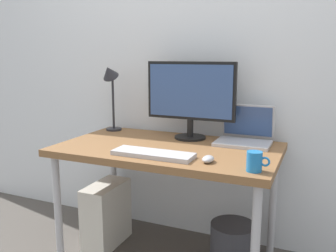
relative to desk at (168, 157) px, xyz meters
name	(u,v)px	position (x,y,z in m)	size (l,w,h in m)	color
back_wall	(194,48)	(0.00, 0.43, 0.63)	(4.40, 0.04, 2.60)	silver
desk	(168,157)	(0.00, 0.00, 0.00)	(1.27, 0.74, 0.73)	brown
monitor	(190,95)	(0.05, 0.24, 0.34)	(0.58, 0.20, 0.49)	black
laptop	(245,134)	(0.40, 0.25, 0.12)	(0.32, 0.26, 0.23)	#B2B2B7
desk_lamp	(110,82)	(-0.54, 0.24, 0.41)	(0.11, 0.16, 0.48)	#232328
keyboard	(153,154)	(0.01, -0.23, 0.08)	(0.44, 0.14, 0.02)	#B2B2B7
mouse	(208,159)	(0.31, -0.22, 0.08)	(0.06, 0.09, 0.03)	#B2B2B7
coffee_mug	(255,161)	(0.55, -0.27, 0.11)	(0.11, 0.07, 0.09)	#1E72BF
computer_tower	(106,214)	(-0.46, 0.02, -0.46)	(0.18, 0.36, 0.42)	silver
wastebasket	(232,248)	(0.40, 0.03, -0.52)	(0.26, 0.26, 0.30)	#333338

